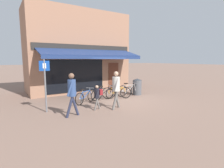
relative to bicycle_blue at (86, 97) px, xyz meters
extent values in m
plane|color=#846656|center=(2.14, -0.33, -0.36)|extent=(160.00, 160.00, 0.00)
cube|color=#9E7056|center=(1.35, 4.23, 2.56)|extent=(7.45, 3.00, 5.85)
cube|color=black|center=(0.53, 2.72, 0.89)|extent=(4.10, 0.04, 2.20)
cube|color=#5B2D1E|center=(3.58, 2.72, 0.69)|extent=(0.90, 0.04, 2.10)
cube|color=#282623|center=(1.35, 2.71, 2.78)|extent=(7.07, 0.06, 0.44)
cube|color=navy|center=(1.35, 1.84, 2.45)|extent=(6.70, 1.79, 0.50)
cube|color=navy|center=(1.35, 0.95, 2.13)|extent=(6.70, 0.03, 0.20)
cylinder|color=#47494F|center=(1.66, 0.30, 0.19)|extent=(3.69, 0.04, 0.04)
cylinder|color=#47494F|center=(-0.13, 0.30, -0.09)|extent=(0.04, 0.04, 0.55)
cylinder|color=#47494F|center=(3.46, 0.30, -0.09)|extent=(0.04, 0.04, 0.55)
torus|color=black|center=(0.46, 0.23, -0.03)|extent=(0.63, 0.36, 0.67)
cylinder|color=#9E9EA3|center=(0.46, 0.23, -0.03)|extent=(0.09, 0.09, 0.07)
torus|color=black|center=(-0.44, -0.23, -0.03)|extent=(0.63, 0.36, 0.67)
cylinder|color=#9E9EA3|center=(-0.44, -0.23, -0.03)|extent=(0.09, 0.09, 0.07)
cylinder|color=#1E4793|center=(0.11, 0.06, 0.12)|extent=(0.51, 0.29, 0.36)
cylinder|color=#1E4793|center=(0.07, 0.05, 0.29)|extent=(0.57, 0.31, 0.05)
cylinder|color=#1E4793|center=(-0.17, -0.08, 0.13)|extent=(0.11, 0.07, 0.35)
cylinder|color=#1E4793|center=(-0.29, -0.15, -0.04)|extent=(0.33, 0.19, 0.05)
cylinder|color=#1E4793|center=(-0.32, -0.16, 0.14)|extent=(0.28, 0.18, 0.35)
cylinder|color=#1E4793|center=(0.40, 0.21, 0.13)|extent=(0.15, 0.08, 0.32)
cylinder|color=#9E9EA3|center=(-0.22, -0.10, 0.35)|extent=(0.06, 0.04, 0.11)
cube|color=black|center=(-0.23, -0.10, 0.42)|extent=(0.26, 0.20, 0.05)
cylinder|color=#9E9EA3|center=(0.35, 0.19, 0.35)|extent=(0.04, 0.04, 0.14)
cylinder|color=#9E9EA3|center=(0.35, 0.19, 0.42)|extent=(0.26, 0.48, 0.04)
torus|color=black|center=(1.71, 0.14, 0.00)|extent=(0.73, 0.17, 0.72)
cylinder|color=#9E9EA3|center=(1.71, 0.14, 0.00)|extent=(0.07, 0.07, 0.08)
torus|color=black|center=(0.72, 0.09, 0.00)|extent=(0.73, 0.17, 0.72)
cylinder|color=#9E9EA3|center=(0.72, 0.09, 0.00)|extent=(0.07, 0.07, 0.08)
cylinder|color=black|center=(1.33, 0.10, 0.15)|extent=(0.56, 0.05, 0.38)
cylinder|color=black|center=(1.30, 0.08, 0.34)|extent=(0.61, 0.07, 0.05)
cylinder|color=black|center=(1.03, 0.09, 0.16)|extent=(0.12, 0.10, 0.38)
cylinder|color=black|center=(0.89, 0.10, -0.01)|extent=(0.35, 0.05, 0.05)
cylinder|color=black|center=(0.85, 0.08, 0.17)|extent=(0.31, 0.07, 0.37)
cylinder|color=black|center=(1.66, 0.12, 0.16)|extent=(0.15, 0.09, 0.35)
cylinder|color=#9E9EA3|center=(0.98, 0.05, 0.40)|extent=(0.06, 0.05, 0.11)
cube|color=black|center=(0.96, 0.04, 0.47)|extent=(0.25, 0.12, 0.06)
cylinder|color=#9E9EA3|center=(1.60, 0.09, 0.40)|extent=(0.03, 0.04, 0.14)
cylinder|color=#9E9EA3|center=(1.60, 0.08, 0.47)|extent=(0.05, 0.52, 0.09)
torus|color=black|center=(2.60, -0.16, -0.02)|extent=(0.68, 0.41, 0.69)
cylinder|color=#9E9EA3|center=(2.60, -0.16, -0.02)|extent=(0.09, 0.09, 0.08)
torus|color=black|center=(1.59, 0.31, -0.02)|extent=(0.68, 0.41, 0.69)
cylinder|color=#9E9EA3|center=(1.59, 0.31, -0.02)|extent=(0.09, 0.09, 0.08)
cylinder|color=orange|center=(2.22, 0.04, 0.13)|extent=(0.59, 0.25, 0.37)
cylinder|color=orange|center=(2.19, 0.07, 0.31)|extent=(0.64, 0.32, 0.05)
cylinder|color=orange|center=(1.91, 0.18, 0.14)|extent=(0.10, 0.12, 0.36)
cylinder|color=orange|center=(1.76, 0.23, -0.03)|extent=(0.37, 0.20, 0.05)
cylinder|color=orange|center=(1.74, 0.26, 0.15)|extent=(0.33, 0.13, 0.36)
cylinder|color=orange|center=(2.55, -0.11, 0.14)|extent=(0.14, 0.13, 0.33)
cylinder|color=#9E9EA3|center=(1.87, 0.23, 0.37)|extent=(0.06, 0.06, 0.11)
cube|color=black|center=(1.86, 0.24, 0.44)|extent=(0.26, 0.20, 0.06)
cylinder|color=#9E9EA3|center=(2.51, -0.06, 0.37)|extent=(0.04, 0.05, 0.14)
cylinder|color=#9E9EA3|center=(2.51, -0.05, 0.44)|extent=(0.24, 0.48, 0.09)
torus|color=black|center=(3.64, 0.14, 0.01)|extent=(0.75, 0.22, 0.74)
cylinder|color=#9E9EA3|center=(3.64, 0.14, 0.01)|extent=(0.08, 0.08, 0.08)
torus|color=black|center=(2.64, 0.26, 0.01)|extent=(0.75, 0.22, 0.74)
cylinder|color=#9E9EA3|center=(2.64, 0.26, 0.01)|extent=(0.08, 0.08, 0.08)
cylinder|color=#BCB7B2|center=(3.25, 0.17, 0.17)|extent=(0.56, 0.14, 0.39)
cylinder|color=#BCB7B2|center=(3.21, 0.15, 0.36)|extent=(0.62, 0.11, 0.05)
cylinder|color=#BCB7B2|center=(2.95, 0.21, 0.18)|extent=(0.12, 0.08, 0.39)
cylinder|color=#BCB7B2|center=(2.81, 0.24, 0.00)|extent=(0.36, 0.08, 0.05)
cylinder|color=#BCB7B2|center=(2.77, 0.23, 0.19)|extent=(0.31, 0.11, 0.38)
cylinder|color=#BCB7B2|center=(3.58, 0.13, 0.18)|extent=(0.15, 0.06, 0.36)
cylinder|color=#9E9EA3|center=(2.89, 0.19, 0.42)|extent=(0.06, 0.04, 0.11)
cube|color=black|center=(2.87, 0.18, 0.49)|extent=(0.25, 0.13, 0.06)
cylinder|color=#9E9EA3|center=(3.52, 0.11, 0.42)|extent=(0.03, 0.04, 0.14)
cylinder|color=#9E9EA3|center=(3.52, 0.10, 0.49)|extent=(0.09, 0.52, 0.08)
cylinder|color=slate|center=(0.69, -1.86, 0.07)|extent=(0.37, 0.13, 0.89)
cylinder|color=slate|center=(0.93, -1.65, 0.07)|extent=(0.37, 0.13, 0.89)
cylinder|color=beige|center=(0.81, -1.76, 0.84)|extent=(0.37, 0.37, 0.68)
sphere|color=tan|center=(0.81, -1.76, 1.33)|extent=(0.23, 0.23, 0.23)
cylinder|color=beige|center=(0.90, -1.55, 0.84)|extent=(0.31, 0.18, 0.61)
cylinder|color=beige|center=(0.71, -1.97, 0.84)|extent=(0.31, 0.18, 0.61)
cylinder|color=slate|center=(-0.14, -1.49, -0.08)|extent=(0.24, 0.09, 0.58)
cylinder|color=slate|center=(0.03, -1.37, -0.08)|extent=(0.24, 0.09, 0.58)
cylinder|color=black|center=(-0.05, -1.43, 0.42)|extent=(0.25, 0.25, 0.44)
sphere|color=tan|center=(-0.05, -1.43, 0.73)|extent=(0.15, 0.15, 0.15)
cylinder|color=black|center=(0.02, -1.30, 0.42)|extent=(0.20, 0.10, 0.39)
cylinder|color=black|center=(-0.13, -1.56, 0.42)|extent=(0.20, 0.10, 0.39)
cube|color=maroon|center=(0.13, -1.44, 0.47)|extent=(0.15, 0.21, 0.27)
cylinder|color=#282D47|center=(-1.52, -1.82, 0.07)|extent=(0.37, 0.17, 0.90)
cylinder|color=#282D47|center=(-1.24, -1.68, 0.07)|extent=(0.37, 0.17, 0.90)
cylinder|color=#334C7F|center=(-1.38, -1.75, 0.85)|extent=(0.38, 0.38, 0.69)
sphere|color=brown|center=(-1.38, -1.75, 1.34)|extent=(0.23, 0.23, 0.23)
cylinder|color=#334C7F|center=(-1.25, -1.58, 0.85)|extent=(0.29, 0.10, 0.61)
cylinder|color=#334C7F|center=(-1.51, -1.92, 0.85)|extent=(0.29, 0.10, 0.61)
cylinder|color=#515459|center=(3.89, 0.27, 0.13)|extent=(0.59, 0.59, 0.98)
cone|color=#33353A|center=(3.89, 0.27, 0.68)|extent=(0.60, 0.60, 0.12)
cylinder|color=slate|center=(-2.16, -0.55, 0.82)|extent=(0.07, 0.07, 2.37)
cube|color=#14429E|center=(-2.16, -0.56, 1.73)|extent=(0.44, 0.02, 0.44)
cube|color=white|center=(-2.16, -0.57, 1.73)|extent=(0.14, 0.01, 0.22)
camera|label=1|loc=(-3.81, -8.57, 2.00)|focal=28.00mm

